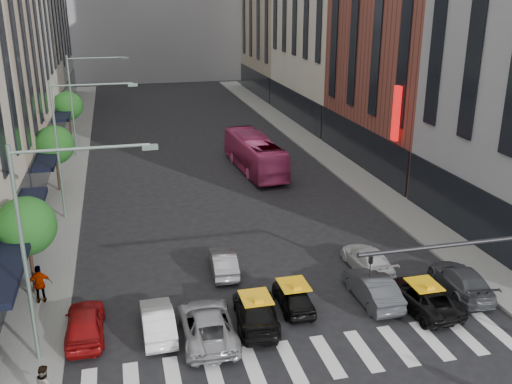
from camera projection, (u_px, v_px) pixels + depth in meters
ground at (327, 381)px, 22.18m from camera, size 160.00×160.00×0.00m
sidewalk_left at (67, 175)px, 47.05m from camera, size 3.00×96.00×0.15m
sidewalk_right at (329, 157)px, 52.25m from camera, size 3.00×96.00×0.15m
building_right_b at (413, 10)px, 46.47m from camera, size 8.00×18.00×26.00m
tree_near at (26, 226)px, 27.47m from camera, size 2.88×2.88×4.95m
tree_mid at (54, 145)px, 42.13m from camera, size 2.88×2.88×4.95m
tree_far at (68, 106)px, 56.80m from camera, size 2.88×2.88×4.95m
streetlamp_near at (47, 226)px, 21.62m from camera, size 5.38×0.25×9.00m
streetlamp_mid at (71, 132)px, 36.29m from camera, size 5.38×0.25×9.00m
streetlamp_far at (82, 92)px, 50.95m from camera, size 5.38×0.25×9.00m
liberty_sign at (396, 114)px, 41.37m from camera, size 0.30×0.70×4.00m
car_red at (85, 323)px, 24.80m from camera, size 1.65×4.09×1.39m
car_white_front at (158, 320)px, 25.09m from camera, size 1.43×3.94×1.29m
car_silver at (207, 324)px, 24.72m from camera, size 2.35×4.95×1.36m
taxi_left at (256, 311)px, 25.81m from camera, size 2.42×4.79×1.33m
taxi_center at (293, 296)px, 27.15m from camera, size 1.51×3.60×1.22m
car_grey_mid at (373, 288)px, 27.72m from camera, size 1.50×4.29×1.41m
taxi_right at (423, 296)px, 27.10m from camera, size 2.42×4.67×1.26m
car_grey_curb at (461, 280)px, 28.56m from camera, size 2.41×4.83×1.35m
car_row2_left at (223, 262)px, 30.59m from camera, size 1.52×3.78×1.22m
car_row2_right at (367, 259)px, 30.87m from camera, size 1.83×4.42×1.28m
bus at (254, 154)px, 47.90m from camera, size 3.14×10.92×3.01m
pedestrian_near at (45, 384)px, 20.52m from camera, size 0.80×0.91×1.59m
pedestrian_far at (40, 284)px, 27.25m from camera, size 1.15×0.51×1.93m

